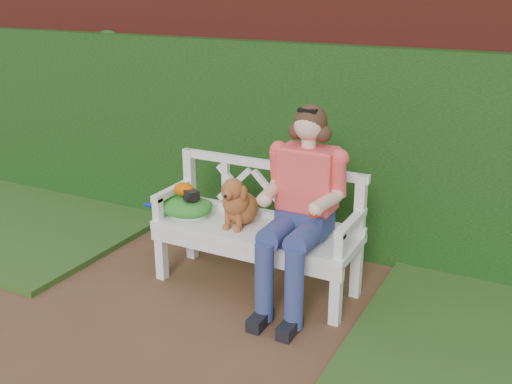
% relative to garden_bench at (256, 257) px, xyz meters
% --- Properties ---
extents(ground, '(60.00, 60.00, 0.00)m').
position_rel_garden_bench_xyz_m(ground, '(-0.25, -0.81, -0.24)').
color(ground, '#51341F').
extents(brick_wall, '(10.00, 0.30, 2.20)m').
position_rel_garden_bench_xyz_m(brick_wall, '(-0.25, 1.09, 0.86)').
color(brick_wall, maroon).
rests_on(brick_wall, ground).
extents(ivy_hedge, '(10.00, 0.18, 1.70)m').
position_rel_garden_bench_xyz_m(ivy_hedge, '(-0.25, 0.87, 0.61)').
color(ivy_hedge, '#28531E').
rests_on(ivy_hedge, ground).
extents(grass_left, '(2.60, 2.00, 0.05)m').
position_rel_garden_bench_xyz_m(grass_left, '(-2.65, 0.09, -0.21)').
color(grass_left, '#294C1B').
rests_on(grass_left, ground).
extents(garden_bench, '(1.59, 0.61, 0.48)m').
position_rel_garden_bench_xyz_m(garden_bench, '(0.00, 0.00, 0.00)').
color(garden_bench, white).
rests_on(garden_bench, ground).
extents(seated_woman, '(0.83, 0.94, 1.38)m').
position_rel_garden_bench_xyz_m(seated_woman, '(0.38, -0.02, 0.45)').
color(seated_woman, '#F94B60').
rests_on(seated_woman, ground).
extents(dog, '(0.28, 0.36, 0.38)m').
position_rel_garden_bench_xyz_m(dog, '(-0.13, -0.01, 0.43)').
color(dog, '#B76930').
rests_on(dog, garden_bench).
extents(tennis_racket, '(0.61, 0.29, 0.03)m').
position_rel_garden_bench_xyz_m(tennis_racket, '(-0.60, -0.03, 0.25)').
color(tennis_racket, white).
rests_on(tennis_racket, garden_bench).
extents(green_bag, '(0.52, 0.46, 0.14)m').
position_rel_garden_bench_xyz_m(green_bag, '(-0.58, -0.04, 0.31)').
color(green_bag, green).
rests_on(green_bag, garden_bench).
extents(camera_item, '(0.13, 0.11, 0.07)m').
position_rel_garden_bench_xyz_m(camera_item, '(-0.51, -0.05, 0.42)').
color(camera_item, black).
rests_on(camera_item, green_bag).
extents(baseball_glove, '(0.19, 0.16, 0.10)m').
position_rel_garden_bench_xyz_m(baseball_glove, '(-0.60, -0.01, 0.44)').
color(baseball_glove, '#D75600').
rests_on(baseball_glove, green_bag).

